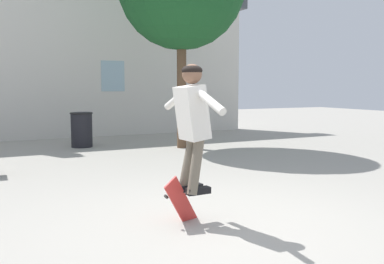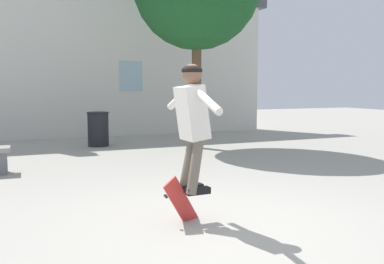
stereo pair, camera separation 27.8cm
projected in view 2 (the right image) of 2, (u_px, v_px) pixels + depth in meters
name	position (u px, v px, depth m)	size (l,w,h in m)	color
ground_plane	(219.00, 227.00, 4.51)	(40.00, 40.00, 0.00)	#A39E93
building_backdrop	(83.00, 56.00, 12.41)	(12.06, 0.52, 5.63)	beige
trash_bin	(98.00, 128.00, 10.59)	(0.55, 0.55, 0.85)	black
skater	(192.00, 117.00, 4.50)	(0.32, 1.24, 1.37)	silver
skateboard_flipping	(183.00, 207.00, 4.65)	(0.55, 0.29, 0.74)	red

